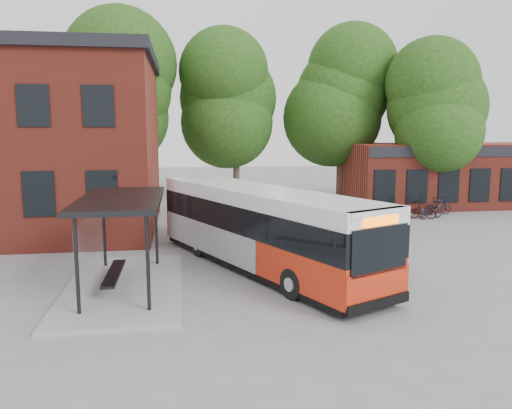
{
  "coord_description": "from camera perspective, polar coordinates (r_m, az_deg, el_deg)",
  "views": [
    {
      "loc": [
        -2.67,
        -16.38,
        4.88
      ],
      "look_at": [
        0.18,
        2.6,
        2.0
      ],
      "focal_mm": 35.0,
      "sensor_mm": 36.0,
      "label": 1
    }
  ],
  "objects": [
    {
      "name": "city_bus",
      "position": [
        17.55,
        0.54,
        -2.82
      ],
      "size": [
        6.87,
        11.2,
        2.85
      ],
      "primitive_type": null,
      "rotation": [
        0.0,
        0.0,
        0.43
      ],
      "color": "red",
      "rests_on": "ground"
    },
    {
      "name": "bicycle_0",
      "position": [
        28.99,
        10.76,
        -0.36
      ],
      "size": [
        1.82,
        0.68,
        0.95
      ],
      "primitive_type": "imported",
      "rotation": [
        0.0,
        0.0,
        1.54
      ],
      "color": "#0E3A20",
      "rests_on": "ground"
    },
    {
      "name": "bicycle_2",
      "position": [
        29.43,
        12.08,
        -0.33
      ],
      "size": [
        1.71,
        0.66,
        0.89
      ],
      "primitive_type": "imported",
      "rotation": [
        0.0,
        0.0,
        1.53
      ],
      "color": "black",
      "rests_on": "ground"
    },
    {
      "name": "bike_rail",
      "position": [
        29.34,
        15.62,
        -0.98
      ],
      "size": [
        5.2,
        0.1,
        0.38
      ],
      "primitive_type": null,
      "color": "black",
      "rests_on": "ground"
    },
    {
      "name": "tree_1",
      "position": [
        33.59,
        -2.29,
        9.08
      ],
      "size": [
        7.92,
        7.92,
        10.4
      ],
      "primitive_type": null,
      "color": "#1C3E10",
      "rests_on": "ground"
    },
    {
      "name": "tree_2",
      "position": [
        34.1,
        9.83,
        9.45
      ],
      "size": [
        7.92,
        7.92,
        11.0
      ],
      "primitive_type": null,
      "color": "#1C3E10",
      "rests_on": "ground"
    },
    {
      "name": "bicycle_3",
      "position": [
        28.63,
        14.96,
        -0.64
      ],
      "size": [
        1.57,
        0.6,
        0.92
      ],
      "primitive_type": "imported",
      "rotation": [
        0.0,
        0.0,
        1.46
      ],
      "color": "black",
      "rests_on": "ground"
    },
    {
      "name": "shop_row",
      "position": [
        35.27,
        21.6,
        3.25
      ],
      "size": [
        14.0,
        6.2,
        4.0
      ],
      "primitive_type": null,
      "color": "maroon",
      "rests_on": "ground"
    },
    {
      "name": "tree_3",
      "position": [
        32.43,
        20.55,
        7.57
      ],
      "size": [
        7.04,
        7.04,
        9.28
      ],
      "primitive_type": null,
      "color": "#1C3E10",
      "rests_on": "ground"
    },
    {
      "name": "tree_0",
      "position": [
        32.56,
        -14.6,
        9.36
      ],
      "size": [
        7.92,
        7.92,
        11.0
      ],
      "primitive_type": null,
      "color": "#1C3E10",
      "rests_on": "ground"
    },
    {
      "name": "bicycle_4",
      "position": [
        29.1,
        17.55,
        -0.69
      ],
      "size": [
        1.62,
        0.67,
        0.83
      ],
      "primitive_type": "imported",
      "rotation": [
        0.0,
        0.0,
        1.64
      ],
      "color": "#24232C",
      "rests_on": "ground"
    },
    {
      "name": "bicycle_1",
      "position": [
        28.27,
        11.86,
        -0.58
      ],
      "size": [
        1.7,
        0.95,
        0.99
      ],
      "primitive_type": "imported",
      "rotation": [
        0.0,
        0.0,
        1.88
      ],
      "color": "#0A3516",
      "rests_on": "ground"
    },
    {
      "name": "bicycle_7",
      "position": [
        30.65,
        20.07,
        -0.15
      ],
      "size": [
        1.8,
        0.64,
        1.06
      ],
      "primitive_type": "imported",
      "rotation": [
        0.0,
        0.0,
        1.65
      ],
      "color": "black",
      "rests_on": "ground"
    },
    {
      "name": "ground",
      "position": [
        17.3,
        0.7,
        -7.85
      ],
      "size": [
        100.0,
        100.0,
        0.0
      ],
      "primitive_type": "plane",
      "color": "slate"
    },
    {
      "name": "bicycle_6",
      "position": [
        29.19,
        19.39,
        -0.64
      ],
      "size": [
        1.9,
        1.29,
        0.95
      ],
      "primitive_type": "imported",
      "rotation": [
        0.0,
        0.0,
        1.98
      ],
      "color": "black",
      "rests_on": "ground"
    },
    {
      "name": "bicycle_5",
      "position": [
        29.03,
        18.53,
        -0.7
      ],
      "size": [
        1.52,
        0.94,
        0.89
      ],
      "primitive_type": "imported",
      "rotation": [
        0.0,
        0.0,
        1.19
      ],
      "color": "#380C08",
      "rests_on": "ground"
    },
    {
      "name": "bus_shelter",
      "position": [
        15.87,
        -14.98,
        -4.25
      ],
      "size": [
        3.6,
        7.0,
        2.9
      ],
      "primitive_type": null,
      "color": "black",
      "rests_on": "ground"
    }
  ]
}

